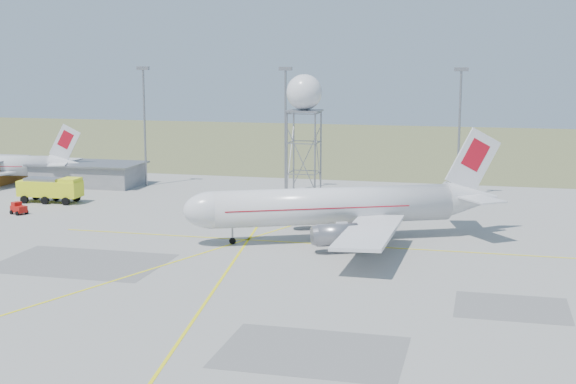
% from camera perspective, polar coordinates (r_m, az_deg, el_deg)
% --- Properties ---
extents(ground, '(400.00, 400.00, 0.00)m').
position_cam_1_polar(ground, '(69.13, -5.60, -9.11)').
color(ground, '#A3A39E').
rests_on(ground, ground).
extents(grass_strip, '(400.00, 120.00, 0.03)m').
position_cam_1_polar(grass_strip, '(204.04, 7.67, 3.29)').
color(grass_strip, '#4E5D33').
rests_on(grass_strip, ground).
extents(building_grey, '(19.00, 10.00, 3.90)m').
position_cam_1_polar(building_grey, '(143.89, -14.02, 1.26)').
color(building_grey, gray).
rests_on(building_grey, ground).
extents(mast_a, '(2.20, 0.50, 20.50)m').
position_cam_1_polar(mast_a, '(140.22, -10.18, 5.34)').
color(mast_a, gray).
rests_on(mast_a, ground).
extents(mast_b, '(2.20, 0.50, 20.50)m').
position_cam_1_polar(mast_b, '(132.00, -0.18, 5.23)').
color(mast_b, gray).
rests_on(mast_b, ground).
extents(mast_c, '(2.20, 0.50, 20.50)m').
position_cam_1_polar(mast_c, '(128.08, 12.10, 4.89)').
color(mast_c, gray).
rests_on(mast_c, ground).
extents(airliner_main, '(37.67, 35.08, 13.50)m').
position_cam_1_polar(airliner_main, '(97.63, 3.60, -1.03)').
color(airliner_main, silver).
rests_on(airliner_main, ground).
extents(radar_tower, '(5.40, 5.40, 19.55)m').
position_cam_1_polar(radar_tower, '(121.91, 1.15, 4.35)').
color(radar_tower, gray).
rests_on(radar_tower, ground).
extents(fire_truck, '(9.78, 4.00, 3.90)m').
position_cam_1_polar(fire_truck, '(128.10, -16.45, 0.11)').
color(fire_truck, yellow).
rests_on(fire_truck, ground).
extents(baggage_tug, '(2.62, 2.46, 1.73)m').
position_cam_1_polar(baggage_tug, '(120.20, -18.61, -1.20)').
color(baggage_tug, '#A7110B').
rests_on(baggage_tug, ground).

